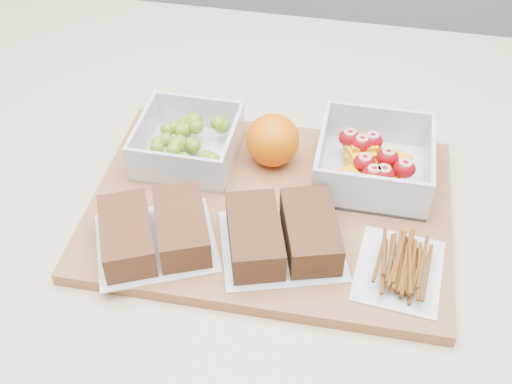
% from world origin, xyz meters
% --- Properties ---
extents(counter, '(1.20, 0.90, 0.90)m').
position_xyz_m(counter, '(0.00, 0.00, 0.45)').
color(counter, beige).
rests_on(counter, ground).
extents(cutting_board, '(0.42, 0.31, 0.02)m').
position_xyz_m(cutting_board, '(0.02, -0.02, 0.91)').
color(cutting_board, '#96643E').
rests_on(cutting_board, counter).
extents(grape_container, '(0.12, 0.12, 0.05)m').
position_xyz_m(grape_container, '(-0.10, 0.04, 0.94)').
color(grape_container, silver).
rests_on(grape_container, cutting_board).
extents(fruit_container, '(0.14, 0.14, 0.06)m').
position_xyz_m(fruit_container, '(0.13, 0.05, 0.94)').
color(fruit_container, silver).
rests_on(fruit_container, cutting_board).
extents(orange, '(0.07, 0.07, 0.07)m').
position_xyz_m(orange, '(0.01, 0.05, 0.95)').
color(orange, orange).
rests_on(orange, cutting_board).
extents(sandwich_bag_left, '(0.16, 0.16, 0.04)m').
position_xyz_m(sandwich_bag_left, '(-0.09, -0.11, 0.94)').
color(sandwich_bag_left, silver).
rests_on(sandwich_bag_left, cutting_board).
extents(sandwich_bag_center, '(0.16, 0.15, 0.04)m').
position_xyz_m(sandwich_bag_center, '(0.05, -0.09, 0.94)').
color(sandwich_bag_center, silver).
rests_on(sandwich_bag_center, cutting_board).
extents(pretzel_bag, '(0.10, 0.12, 0.02)m').
position_xyz_m(pretzel_bag, '(0.17, -0.10, 0.93)').
color(pretzel_bag, silver).
rests_on(pretzel_bag, cutting_board).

